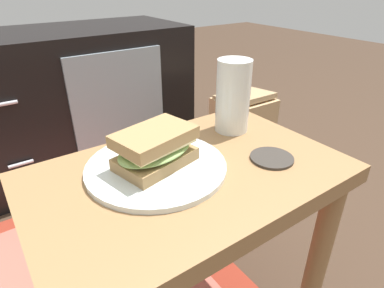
{
  "coord_description": "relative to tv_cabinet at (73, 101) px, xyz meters",
  "views": [
    {
      "loc": [
        -0.28,
        -0.4,
        0.77
      ],
      "look_at": [
        0.01,
        0.0,
        0.51
      ],
      "focal_mm": 30.24,
      "sensor_mm": 36.0,
      "label": 1
    }
  ],
  "objects": [
    {
      "name": "side_table",
      "position": [
        -0.05,
        -0.95,
        0.08
      ],
      "size": [
        0.56,
        0.36,
        0.46
      ],
      "color": "olive",
      "rests_on": "ground"
    },
    {
      "name": "tv_cabinet",
      "position": [
        0.0,
        0.0,
        0.0
      ],
      "size": [
        0.96,
        0.46,
        0.58
      ],
      "color": "black",
      "rests_on": "ground"
    },
    {
      "name": "plate",
      "position": [
        -0.1,
        -0.91,
        0.17
      ],
      "size": [
        0.25,
        0.25,
        0.01
      ],
      "primitive_type": "cylinder",
      "color": "silver",
      "rests_on": "side_table"
    },
    {
      "name": "sandwich_front",
      "position": [
        -0.1,
        -0.91,
        0.21
      ],
      "size": [
        0.16,
        0.13,
        0.07
      ],
      "color": "#9E7A4C",
      "rests_on": "plate"
    },
    {
      "name": "beer_glass",
      "position": [
        0.12,
        -0.86,
        0.25
      ],
      "size": [
        0.07,
        0.07,
        0.16
      ],
      "color": "silver",
      "rests_on": "side_table"
    },
    {
      "name": "coaster",
      "position": [
        0.1,
        -1.01,
        0.17
      ],
      "size": [
        0.08,
        0.08,
        0.01
      ],
      "primitive_type": "cylinder",
      "color": "#332D28",
      "rests_on": "side_table"
    },
    {
      "name": "paper_bag",
      "position": [
        0.52,
        -0.5,
        -0.11
      ],
      "size": [
        0.21,
        0.18,
        0.37
      ],
      "color": "tan",
      "rests_on": "ground"
    }
  ]
}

